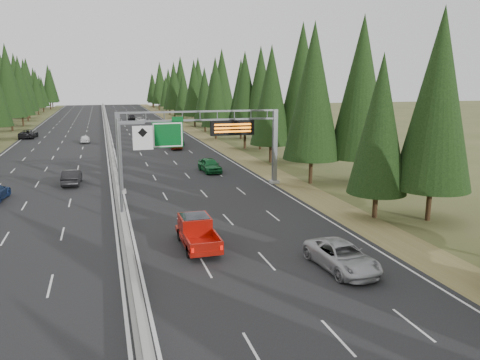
{
  "coord_description": "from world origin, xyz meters",
  "views": [
    {
      "loc": [
        -1.11,
        -10.63,
        10.79
      ],
      "look_at": [
        7.95,
        20.0,
        3.98
      ],
      "focal_mm": 35.0,
      "sensor_mm": 36.0,
      "label": 1
    }
  ],
  "objects": [
    {
      "name": "median_barrier",
      "position": [
        0.0,
        80.0,
        0.41
      ],
      "size": [
        0.7,
        260.0,
        0.85
      ],
      "color": "gray",
      "rests_on": "road"
    },
    {
      "name": "sign_gantry",
      "position": [
        8.92,
        34.88,
        5.27
      ],
      "size": [
        16.75,
        0.98,
        7.8
      ],
      "color": "slate",
      "rests_on": "road"
    },
    {
      "name": "car_onc_white",
      "position": [
        -4.03,
        75.32,
        0.75
      ],
      "size": [
        1.63,
        3.94,
        1.34
      ],
      "primitive_type": "imported",
      "rotation": [
        0.0,
        0.0,
        3.13
      ],
      "color": "white",
      "rests_on": "road"
    },
    {
      "name": "hov_sign_pole",
      "position": [
        0.58,
        24.97,
        4.72
      ],
      "size": [
        2.8,
        0.5,
        8.0
      ],
      "color": "slate",
      "rests_on": "road"
    },
    {
      "name": "red_pickup",
      "position": [
        4.49,
        18.52,
        1.12
      ],
      "size": [
        2.06,
        5.78,
        1.88
      ],
      "color": "black",
      "rests_on": "road"
    },
    {
      "name": "tree_row_right",
      "position": [
        22.27,
        66.16,
        9.28
      ],
      "size": [
        11.35,
        241.03,
        18.82
      ],
      "color": "black",
      "rests_on": "ground"
    },
    {
      "name": "car_ahead_dkred",
      "position": [
        9.99,
        63.49,
        0.9
      ],
      "size": [
        1.83,
        5.02,
        1.64
      ],
      "primitive_type": "imported",
      "rotation": [
        0.0,
        0.0,
        -0.02
      ],
      "color": "#5A190C",
      "rests_on": "road"
    },
    {
      "name": "silver_minivan",
      "position": [
        11.77,
        12.13,
        0.84
      ],
      "size": [
        2.94,
        5.66,
        1.53
      ],
      "primitive_type": "imported",
      "rotation": [
        0.0,
        0.0,
        0.08
      ],
      "color": "#ACABB0",
      "rests_on": "road"
    },
    {
      "name": "car_onc_near",
      "position": [
        -4.43,
        40.39,
        0.87
      ],
      "size": [
        1.93,
        4.89,
        1.59
      ],
      "primitive_type": "imported",
      "rotation": [
        0.0,
        0.0,
        3.09
      ],
      "color": "black",
      "rests_on": "road"
    },
    {
      "name": "car_ahead_far",
      "position": [
        6.94,
        120.93,
        0.91
      ],
      "size": [
        1.97,
        4.86,
        1.65
      ],
      "primitive_type": "imported",
      "rotation": [
        0.0,
        0.0,
        0.0
      ],
      "color": "black",
      "rests_on": "road"
    },
    {
      "name": "road",
      "position": [
        0.0,
        80.0,
        0.04
      ],
      "size": [
        32.0,
        260.0,
        0.08
      ],
      "primitive_type": "cube",
      "color": "black",
      "rests_on": "ground"
    },
    {
      "name": "shoulder_left",
      "position": [
        -17.8,
        80.0,
        0.03
      ],
      "size": [
        3.6,
        260.0,
        0.06
      ],
      "primitive_type": "cube",
      "color": "#454F24",
      "rests_on": "ground"
    },
    {
      "name": "car_ahead_dkgrey",
      "position": [
        11.16,
        68.13,
        0.8
      ],
      "size": [
        2.46,
        5.1,
        1.43
      ],
      "primitive_type": "imported",
      "rotation": [
        0.0,
        0.0,
        -0.1
      ],
      "color": "black",
      "rests_on": "road"
    },
    {
      "name": "car_ahead_green",
      "position": [
        11.0,
        43.04,
        0.91
      ],
      "size": [
        2.33,
        4.99,
        1.65
      ],
      "primitive_type": "imported",
      "rotation": [
        0.0,
        0.0,
        0.08
      ],
      "color": "#16642E",
      "rests_on": "road"
    },
    {
      "name": "shoulder_right",
      "position": [
        17.8,
        80.0,
        0.03
      ],
      "size": [
        3.6,
        260.0,
        0.06
      ],
      "primitive_type": "cube",
      "color": "olive",
      "rests_on": "ground"
    },
    {
      "name": "car_onc_far",
      "position": [
        -14.5,
        85.49,
        0.9
      ],
      "size": [
        3.15,
        6.07,
        1.63
      ],
      "primitive_type": "imported",
      "rotation": [
        0.0,
        0.0,
        3.07
      ],
      "color": "black",
      "rests_on": "road"
    },
    {
      "name": "car_ahead_white",
      "position": [
        8.71,
        113.49,
        0.75
      ],
      "size": [
        2.62,
        4.97,
        1.33
      ],
      "primitive_type": "imported",
      "rotation": [
        0.0,
        0.0,
        0.09
      ],
      "color": "white",
      "rests_on": "road"
    }
  ]
}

